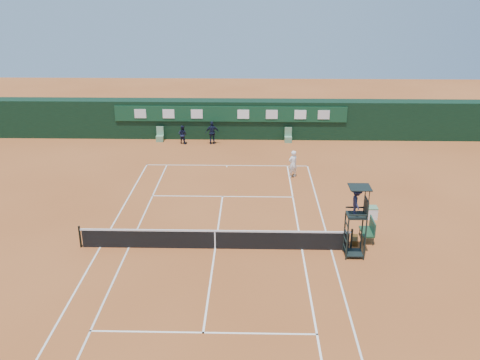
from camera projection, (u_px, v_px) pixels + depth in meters
name	position (u px, v px, depth m)	size (l,w,h in m)	color
ground	(215.00, 249.00, 25.32)	(90.00, 90.00, 0.00)	#AE5929
court_lines	(215.00, 248.00, 25.32)	(11.05, 23.85, 0.01)	silver
tennis_net	(215.00, 239.00, 25.14)	(12.90, 0.10, 1.10)	black
back_wall	(231.00, 119.00, 42.28)	(40.00, 1.65, 3.00)	black
linesman_chair_left	(160.00, 137.00, 41.65)	(0.55, 0.50, 1.15)	#609269
linesman_chair_right	(288.00, 138.00, 41.43)	(0.55, 0.50, 1.15)	#61946C
umpire_chair	(357.00, 207.00, 23.81)	(0.96, 0.95, 3.42)	black
player_bench	(369.00, 229.00, 25.92)	(0.56, 1.20, 1.10)	#183C22
tennis_bag	(354.00, 240.00, 25.81)	(0.34, 0.78, 0.29)	black
cooler	(372.00, 212.00, 28.41)	(0.57, 0.57, 0.65)	white
tennis_ball	(236.00, 190.00, 32.08)	(0.07, 0.07, 0.07)	#C6D130
player	(293.00, 164.00, 34.02)	(0.65, 0.42, 1.77)	white
ball_kid_left	(183.00, 135.00, 40.94)	(0.70, 0.54, 1.44)	black
ball_kid_right	(212.00, 133.00, 40.79)	(1.04, 0.43, 1.78)	black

